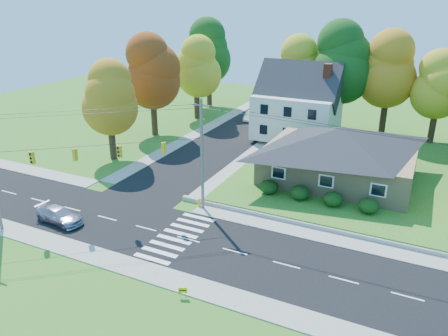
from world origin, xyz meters
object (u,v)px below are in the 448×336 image
Objects in this scene: silver_sedan at (59,215)px; white_car at (251,116)px; fire_hydrant at (199,203)px; ranch_house at (339,153)px.

white_car is at bearing 1.81° from silver_sedan.
silver_sedan is at bearing -139.86° from fire_hydrant.
white_car is at bearing 103.61° from fire_hydrant.
ranch_house is 3.27× the size of silver_sedan.
fire_hydrant is (7.03, -29.04, -0.29)m from white_car.
ranch_house is 25.23m from white_car.
silver_sedan is 5.46× the size of fire_hydrant.
ranch_house is at bearing -41.24° from silver_sedan.
white_car is (2.06, 36.71, 0.02)m from silver_sedan.
white_car is 4.93× the size of fire_hydrant.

